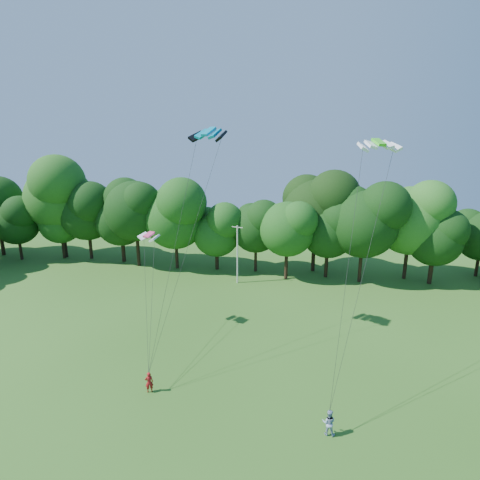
# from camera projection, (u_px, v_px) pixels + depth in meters

# --- Properties ---
(utility_pole) EXTENTS (1.40, 0.55, 7.28)m
(utility_pole) POSITION_uv_depth(u_px,v_px,m) (237.00, 254.00, 45.73)
(utility_pole) COLOR beige
(utility_pole) RESTS_ON ground
(kite_flyer_left) EXTENTS (0.66, 0.57, 1.53)m
(kite_flyer_left) POSITION_uv_depth(u_px,v_px,m) (149.00, 382.00, 25.92)
(kite_flyer_left) COLOR #A41518
(kite_flyer_left) RESTS_ON ground
(kite_flyer_right) EXTENTS (0.87, 0.72, 1.65)m
(kite_flyer_right) POSITION_uv_depth(u_px,v_px,m) (329.00, 422.00, 22.09)
(kite_flyer_right) COLOR #90A3C8
(kite_flyer_right) RESTS_ON ground
(kite_teal) EXTENTS (3.38, 2.46, 0.79)m
(kite_teal) POSITION_uv_depth(u_px,v_px,m) (209.00, 132.00, 29.79)
(kite_teal) COLOR #0580A1
(kite_teal) RESTS_ON ground
(kite_green) EXTENTS (3.04, 2.03, 0.57)m
(kite_green) POSITION_uv_depth(u_px,v_px,m) (379.00, 142.00, 25.47)
(kite_green) COLOR #3DD920
(kite_green) RESTS_ON ground
(kite_pink) EXTENTS (2.21, 1.66, 0.43)m
(kite_pink) POSITION_uv_depth(u_px,v_px,m) (149.00, 235.00, 33.32)
(kite_pink) COLOR #E43F71
(kite_pink) RESTS_ON ground
(tree_back_west) EXTENTS (10.62, 10.62, 15.45)m
(tree_back_west) POSITION_uv_depth(u_px,v_px,m) (59.00, 194.00, 54.96)
(tree_back_west) COLOR black
(tree_back_west) RESTS_ON ground
(tree_back_center) EXTENTS (9.56, 9.56, 13.91)m
(tree_back_center) POSITION_uv_depth(u_px,v_px,m) (316.00, 208.00, 48.97)
(tree_back_center) COLOR black
(tree_back_center) RESTS_ON ground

